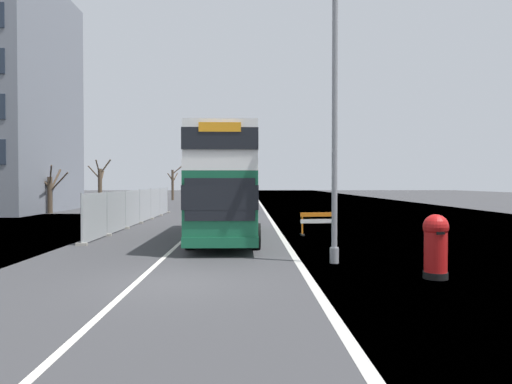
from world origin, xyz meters
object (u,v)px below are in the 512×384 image
Objects in this scene: double_decker_bus at (226,183)px; roadworks_barrier at (318,221)px; car_receding_far at (209,195)px; car_far_side at (213,195)px; car_oncoming_near at (235,201)px; red_pillar_postbox at (436,243)px; car_receding_mid at (233,199)px; lamppost_foreground at (335,130)px.

roadworks_barrier is (4.42, 1.20, -1.83)m from double_decker_bus.
roadworks_barrier is 32.42m from car_receding_far.
car_far_side is (-7.88, 38.77, 0.27)m from roadworks_barrier.
car_receding_far is at bearing 103.04° from car_oncoming_near.
car_far_side is (-9.45, 49.01, 0.02)m from red_pillar_postbox.
car_receding_mid is 1.06× the size of car_receding_far.
car_oncoming_near is 1.08× the size of car_far_side.
car_receding_far is (-3.37, 14.54, 0.11)m from car_oncoming_near.
lamppost_foreground is 40.04m from car_receding_far.
double_decker_bus is at bearing -84.01° from car_receding_far.
double_decker_bus is at bearing -89.82° from car_oncoming_near.
lamppost_foreground is at bearing -60.64° from double_decker_bus.
car_oncoming_near reaches higher than car_far_side.
double_decker_bus is at bearing 123.52° from red_pillar_postbox.
lamppost_foreground reaches higher than car_far_side.
lamppost_foreground is 5.20× the size of red_pillar_postbox.
double_decker_bus is 2.73× the size of car_far_side.
red_pillar_postbox is 10.36m from roadworks_barrier.
roadworks_barrier is 0.40× the size of car_oncoming_near.
car_receding_mid is (-4.15, 31.31, -3.29)m from lamppost_foreground.
car_receding_far is at bearing 100.32° from lamppost_foreground.
double_decker_bus reaches higher than car_receding_far.
red_pillar_postbox is 49.92m from car_far_side.
double_decker_bus reaches higher than car_far_side.
car_far_side is at bearing 90.25° from car_receding_far.
lamppost_foreground is 2.13× the size of car_receding_far.
car_receding_mid is at bearing -78.79° from car_far_side.
car_far_side is at bearing 101.21° from car_receding_mid.
double_decker_bus is 6.58× the size of red_pillar_postbox.
car_receding_far is at bearing 104.01° from roadworks_barrier.
lamppost_foreground reaches higher than double_decker_bus.
car_receding_far is (-3.42, 32.65, -1.44)m from double_decker_bus.
car_far_side is at bearing 100.91° from red_pillar_postbox.
car_oncoming_near is 14.92m from car_receding_far.
car_receding_far is (-7.15, 39.27, -3.16)m from lamppost_foreground.
car_oncoming_near reaches higher than red_pillar_postbox.
lamppost_foreground reaches higher than roadworks_barrier.
lamppost_foreground is at bearing 133.09° from red_pillar_postbox.
car_oncoming_near is (-3.78, 24.73, -3.28)m from lamppost_foreground.
car_receding_mid is at bearing 100.77° from red_pillar_postbox.
roadworks_barrier is at bearing 98.70° from red_pillar_postbox.
red_pillar_postbox is 42.74m from car_receding_far.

